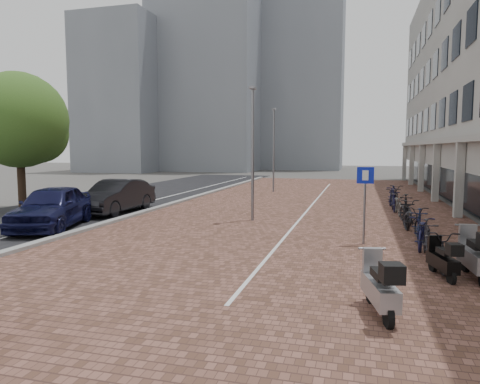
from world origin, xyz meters
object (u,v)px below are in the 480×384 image
Objects in this scene: scooter_front at (476,254)px; parking_sign at (365,193)px; car_navy at (52,207)px; scooter_mid at (443,259)px; car_dark at (116,196)px; scooter_back at (380,285)px.

parking_sign is at bearing 123.15° from scooter_front.
car_navy is 11.48m from parking_sign.
car_dark is at bearing 136.73° from scooter_mid.
scooter_mid is 0.56× the size of parking_sign.
scooter_front is (13.71, -7.32, -0.16)m from car_dark.
scooter_front is at bearing 39.21° from scooter_back.
car_dark is 2.64× the size of scooter_front.
scooter_front is 1.29× the size of scooter_mid.
car_dark reaches higher than scooter_front.
parking_sign is at bearing 79.58° from scooter_back.
scooter_back is (-1.52, -2.77, 0.10)m from scooter_mid.
car_dark is 12.05m from parking_sign.
car_navy is 14.22m from scooter_front.
car_dark is at bearing 70.71° from car_navy.
scooter_back is (11.50, -10.13, -0.21)m from car_dark.
scooter_front is at bearing -29.42° from car_navy.
scooter_back is at bearing -93.11° from parking_sign.
scooter_front reaches higher than scooter_back.
parking_sign is at bearing -16.47° from car_navy.
car_dark is 15.55m from scooter_front.
car_navy is 13.56m from scooter_mid.
parking_sign reaches higher than car_navy.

